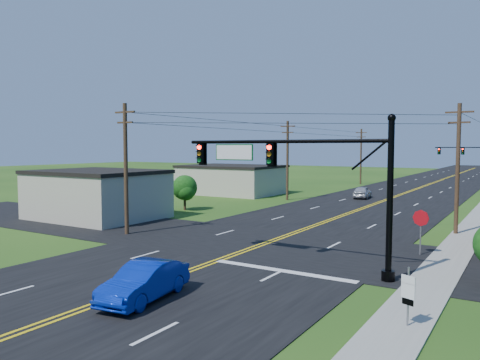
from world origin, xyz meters
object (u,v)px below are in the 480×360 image
Objects in this scene: blue_car at (144,282)px; route_sign at (408,293)px; signal_mast_main at (298,173)px; stop_sign at (421,223)px; signal_mast_far at (468,156)px.

blue_car is 2.16× the size of route_sign.
route_sign is at bearing 6.77° from blue_car.
signal_mast_main reaches higher than stop_sign.
blue_car is at bearing -111.14° from signal_mast_main.
signal_mast_main is 5.49× the size of route_sign.
signal_mast_far is at bearing 116.60° from route_sign.
signal_mast_far is 79.86m from blue_car.
blue_car is at bearing -92.21° from signal_mast_far.
stop_sign is at bearing 52.57° from signal_mast_main.
signal_mast_far is 77.48m from route_sign.
signal_mast_far is 66.14m from stop_sign.
stop_sign reaches higher than blue_car.
signal_mast_main is at bearing -90.08° from signal_mast_far.
signal_mast_far is 2.47× the size of blue_car.
route_sign is (9.39, 2.55, 0.47)m from blue_car.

